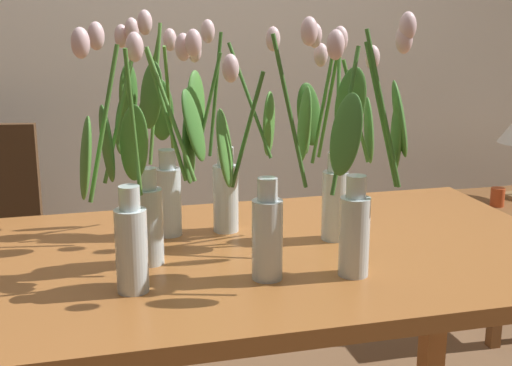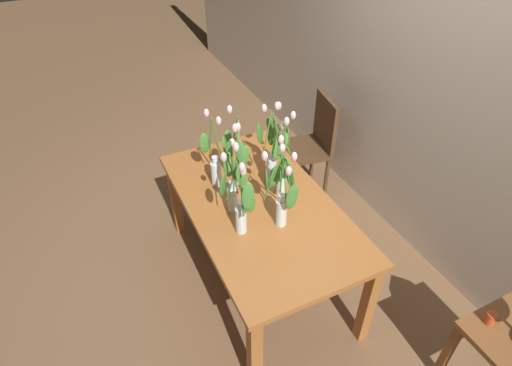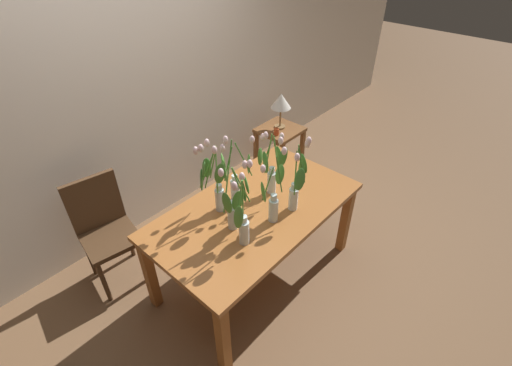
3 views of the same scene
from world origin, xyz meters
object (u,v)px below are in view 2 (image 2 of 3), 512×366
object	(u,v)px
tulip_vase_4	(239,160)
dining_chair	(313,141)
tulip_vase_0	(240,206)
tulip_vase_3	(233,188)
tulip_vase_2	(282,168)
tulip_vase_5	(273,149)
dining_table	(259,213)
tulip_vase_1	(281,195)
side_table	(509,351)
pillar_candle	(490,318)
tulip_vase_6	(215,162)

from	to	relation	value
tulip_vase_4	dining_chair	bearing A→B (deg)	119.13
tulip_vase_0	dining_chair	xyz separation A→B (m)	(-0.96, 1.12, -0.43)
tulip_vase_0	tulip_vase_3	size ratio (longest dim) A/B	1.02
tulip_vase_0	tulip_vase_2	world-z (taller)	tulip_vase_0
tulip_vase_5	tulip_vase_2	bearing A→B (deg)	-8.77
dining_chair	dining_table	bearing A→B (deg)	-49.76
dining_table	tulip_vase_1	size ratio (longest dim) A/B	2.91
dining_chair	tulip_vase_5	bearing A→B (deg)	-51.66
tulip_vase_2	side_table	xyz separation A→B (m)	(1.39, 0.67, -0.52)
dining_table	side_table	distance (m)	1.61
pillar_candle	tulip_vase_1	bearing A→B (deg)	-142.99
dining_table	tulip_vase_3	size ratio (longest dim) A/B	2.82
tulip_vase_0	tulip_vase_4	world-z (taller)	tulip_vase_0
side_table	dining_chair	bearing A→B (deg)	178.42
dining_table	side_table	xyz separation A→B (m)	(1.36, 0.84, -0.22)
dining_table	dining_chair	xyz separation A→B (m)	(-0.76, 0.90, -0.12)
side_table	tulip_vase_3	bearing A→B (deg)	-143.34
dining_table	tulip_vase_3	distance (m)	0.32
tulip_vase_1	side_table	world-z (taller)	tulip_vase_1
dining_table	tulip_vase_4	xyz separation A→B (m)	(-0.24, -0.04, 0.30)
tulip_vase_3	tulip_vase_6	size ratio (longest dim) A/B	1.03
tulip_vase_0	dining_table	bearing A→B (deg)	131.74
tulip_vase_3	tulip_vase_4	bearing A→B (deg)	148.87
side_table	tulip_vase_4	bearing A→B (deg)	-151.10
tulip_vase_0	tulip_vase_4	xyz separation A→B (m)	(-0.44, 0.18, -0.01)
tulip_vase_2	tulip_vase_4	world-z (taller)	same
tulip_vase_6	tulip_vase_3	bearing A→B (deg)	-0.19
tulip_vase_0	pillar_candle	world-z (taller)	tulip_vase_0
dining_table	tulip_vase_6	world-z (taller)	tulip_vase_6
tulip_vase_6	dining_chair	world-z (taller)	tulip_vase_6
tulip_vase_1	tulip_vase_4	bearing A→B (deg)	-171.37
tulip_vase_5	side_table	size ratio (longest dim) A/B	1.06
tulip_vase_6	pillar_candle	world-z (taller)	tulip_vase_6
tulip_vase_3	dining_chair	xyz separation A→B (m)	(-0.75, 1.08, -0.40)
tulip_vase_6	side_table	xyz separation A→B (m)	(1.67, 1.02, -0.49)
side_table	tulip_vase_1	bearing A→B (deg)	-144.43
tulip_vase_2	tulip_vase_5	distance (m)	0.18
tulip_vase_5	pillar_candle	size ratio (longest dim) A/B	7.74
tulip_vase_1	pillar_candle	size ratio (longest dim) A/B	7.33
tulip_vase_1	tulip_vase_2	size ratio (longest dim) A/B	0.99
tulip_vase_2	dining_chair	world-z (taller)	tulip_vase_2
tulip_vase_4	tulip_vase_6	distance (m)	0.16
tulip_vase_5	dining_chair	world-z (taller)	tulip_vase_5
tulip_vase_0	pillar_candle	size ratio (longest dim) A/B	7.69
tulip_vase_6	tulip_vase_2	bearing A→B (deg)	51.00
tulip_vase_2	tulip_vase_4	xyz separation A→B (m)	(-0.21, -0.21, -0.00)
tulip_vase_1	tulip_vase_6	bearing A→B (deg)	-159.01
tulip_vase_2	tulip_vase_4	distance (m)	0.29
tulip_vase_2	side_table	distance (m)	1.63
tulip_vase_5	tulip_vase_1	bearing A→B (deg)	-21.29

